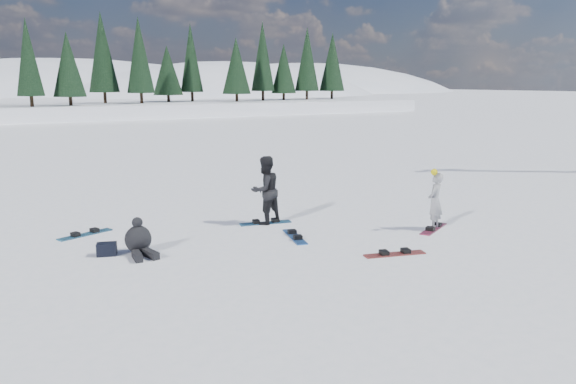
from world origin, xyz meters
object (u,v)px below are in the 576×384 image
object	(u,v)px
snowboarder_woman	(435,201)
snowboard_loose_b	(395,254)
seated_rider	(139,240)
snowboarder_man	(265,190)
snowboard_loose_a	(295,237)
snowboard_loose_c	(85,234)
gear_bag	(107,249)

from	to	relation	value
snowboarder_woman	snowboard_loose_b	world-z (taller)	snowboarder_woman
seated_rider	snowboard_loose_b	bearing A→B (deg)	-33.76
snowboarder_man	snowboard_loose_b	size ratio (longest dim) A/B	1.31
snowboard_loose_a	snowboard_loose_c	bearing A→B (deg)	72.77
gear_bag	snowboard_loose_a	world-z (taller)	gear_bag
snowboard_loose_c	snowboarder_man	bearing A→B (deg)	-35.40
snowboard_loose_b	gear_bag	bearing A→B (deg)	165.41
gear_bag	snowboard_loose_c	size ratio (longest dim) A/B	0.30
gear_bag	snowboarder_man	bearing A→B (deg)	10.54
snowboarder_woman	gear_bag	bearing A→B (deg)	-42.41
snowboarder_woman	snowboard_loose_a	size ratio (longest dim) A/B	1.16
snowboarder_man	snowboard_loose_c	xyz separation A→B (m)	(-4.78, 1.25, -0.97)
snowboarder_woman	snowboard_loose_c	xyz separation A→B (m)	(-8.57, 4.12, -0.80)
gear_bag	snowboard_loose_a	size ratio (longest dim) A/B	0.30
snowboarder_man	gear_bag	bearing A→B (deg)	-3.11
snowboard_loose_a	snowboard_loose_c	distance (m)	5.62
snowboarder_woman	snowboarder_man	xyz separation A→B (m)	(-3.79, 2.87, 0.17)
snowboarder_woman	snowboard_loose_b	distance (m)	2.90
gear_bag	snowboard_loose_a	bearing A→B (deg)	-10.01
snowboard_loose_a	snowboard_loose_b	xyz separation A→B (m)	(1.31, -2.48, 0.00)
seated_rider	snowboard_loose_c	world-z (taller)	seated_rider
snowboarder_woman	gear_bag	world-z (taller)	snowboarder_woman
snowboarder_man	gear_bag	size ratio (longest dim) A/B	4.38
snowboarder_man	snowboard_loose_a	world-z (taller)	snowboarder_man
snowboarder_woman	snowboarder_man	size ratio (longest dim) A/B	0.88
snowboarder_man	snowboard_loose_a	bearing A→B (deg)	76.73
snowboarder_woman	snowboard_loose_b	xyz separation A→B (m)	(-2.47, -1.30, -0.80)
gear_bag	snowboard_loose_b	bearing A→B (deg)	-28.95
gear_bag	snowboard_loose_c	xyz separation A→B (m)	(-0.13, 2.12, -0.14)
snowboard_loose_a	seated_rider	bearing A→B (deg)	96.16
gear_bag	snowboard_loose_c	distance (m)	2.13
snowboarder_woman	snowboard_loose_c	world-z (taller)	snowboarder_woman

